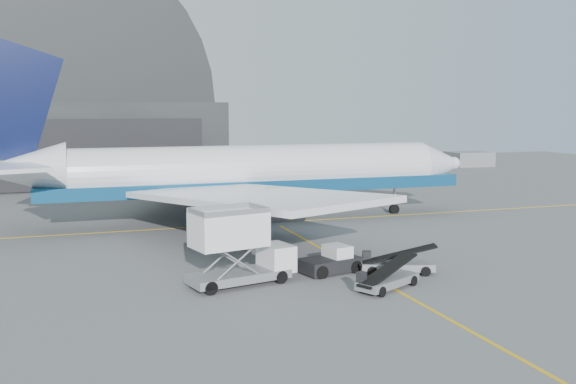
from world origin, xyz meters
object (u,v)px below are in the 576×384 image
object	(u,v)px
catering_truck	(237,248)
belt_loader_a	(387,280)
pushback_tug	(331,262)
airliner	(239,173)
belt_loader_b	(396,264)

from	to	relation	value
catering_truck	belt_loader_a	world-z (taller)	catering_truck
pushback_tug	belt_loader_a	xyz separation A→B (m)	(1.66, -4.90, -0.12)
catering_truck	pushback_tug	size ratio (longest dim) A/B	1.62
catering_truck	airliner	bearing A→B (deg)	62.21
airliner	belt_loader_a	world-z (taller)	airliner
airliner	pushback_tug	world-z (taller)	airliner
catering_truck	belt_loader_a	distance (m)	9.47
pushback_tug	belt_loader_a	distance (m)	5.18
belt_loader_a	belt_loader_b	bearing A→B (deg)	26.11
pushback_tug	belt_loader_b	bearing A→B (deg)	-35.18
pushback_tug	belt_loader_b	xyz separation A→B (m)	(4.05, -1.62, -0.09)
belt_loader_b	catering_truck	bearing A→B (deg)	-163.56
catering_truck	belt_loader_b	distance (m)	11.03
airliner	pushback_tug	xyz separation A→B (m)	(1.05, -20.86, -4.17)
pushback_tug	belt_loader_a	world-z (taller)	belt_loader_a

